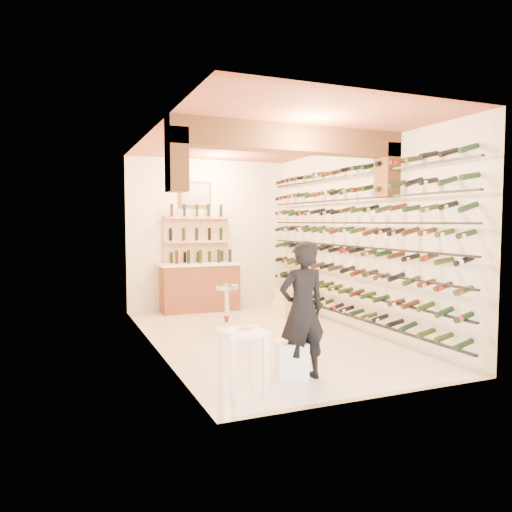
{
  "coord_description": "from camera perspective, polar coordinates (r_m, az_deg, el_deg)",
  "views": [
    {
      "loc": [
        -3.1,
        -7.22,
        1.87
      ],
      "look_at": [
        0.0,
        0.3,
        1.3
      ],
      "focal_mm": 34.44,
      "sensor_mm": 36.0,
      "label": 1
    }
  ],
  "objects": [
    {
      "name": "room_shell",
      "position": [
        7.63,
        1.62,
        6.87
      ],
      "size": [
        3.52,
        6.02,
        3.21
      ],
      "color": "silver",
      "rests_on": "ground"
    },
    {
      "name": "white_stool",
      "position": [
        6.01,
        4.12,
        -11.92
      ],
      "size": [
        0.42,
        0.42,
        0.44
      ],
      "primitive_type": "cube",
      "rotation": [
        0.0,
        0.0,
        -0.23
      ],
      "color": "white",
      "rests_on": "ground"
    },
    {
      "name": "back_shelving",
      "position": [
        10.51,
        -6.9,
        0.15
      ],
      "size": [
        1.4,
        0.31,
        2.73
      ],
      "color": "tan",
      "rests_on": "ground"
    },
    {
      "name": "crate_lower",
      "position": [
        9.72,
        3.64,
        -6.13
      ],
      "size": [
        0.64,
        0.56,
        0.32
      ],
      "primitive_type": "cube",
      "rotation": [
        0.0,
        0.0,
        0.41
      ],
      "color": "#DAC177",
      "rests_on": "ground"
    },
    {
      "name": "wine_rack",
      "position": [
        8.58,
        10.27,
        1.8
      ],
      "size": [
        0.32,
        5.7,
        2.56
      ],
      "color": "black",
      "rests_on": "ground"
    },
    {
      "name": "person",
      "position": [
        5.85,
        5.4,
        -6.32
      ],
      "size": [
        0.62,
        0.42,
        1.65
      ],
      "primitive_type": "imported",
      "rotation": [
        0.0,
        0.0,
        3.19
      ],
      "color": "black",
      "rests_on": "ground"
    },
    {
      "name": "crate_upper",
      "position": [
        9.67,
        3.65,
        -4.47
      ],
      "size": [
        0.47,
        0.36,
        0.25
      ],
      "primitive_type": "cube",
      "rotation": [
        0.0,
        0.0,
        0.19
      ],
      "color": "#DAC177",
      "rests_on": "crate_lower"
    },
    {
      "name": "ground",
      "position": [
        8.08,
        0.82,
        -9.38
      ],
      "size": [
        6.0,
        6.0,
        0.0
      ],
      "primitive_type": "plane",
      "color": "beige",
      "rests_on": "ground"
    },
    {
      "name": "chrome_barstool",
      "position": [
        8.36,
        -3.38,
        -5.67
      ],
      "size": [
        0.41,
        0.41,
        0.8
      ],
      "rotation": [
        0.0,
        0.0,
        0.05
      ],
      "color": "silver",
      "rests_on": "ground"
    },
    {
      "name": "back_counter",
      "position": [
        10.35,
        -6.52,
        -3.45
      ],
      "size": [
        1.7,
        0.62,
        1.29
      ],
      "color": "brown",
      "rests_on": "ground"
    },
    {
      "name": "tasting_table",
      "position": [
        5.46,
        -1.6,
        -9.88
      ],
      "size": [
        0.48,
        0.48,
        0.83
      ],
      "rotation": [
        0.0,
        0.0,
        0.02
      ],
      "color": "white",
      "rests_on": "ground"
    }
  ]
}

